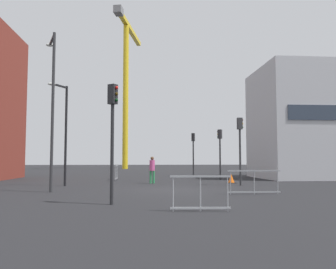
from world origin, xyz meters
The scene contains 14 objects.
ground centered at (0.00, 0.00, 0.00)m, with size 160.00×160.00×0.00m, color black.
office_block centered at (13.23, 10.12, 4.57)m, with size 10.29×7.58×9.14m.
construction_crane centered at (-4.28, 39.16, 16.05)m, with size 4.06×16.32×24.64m.
streetlamp_tall centered at (-6.03, -0.62, 4.59)m, with size 0.91×1.77×7.80m.
streetlamp_short centered at (-6.23, 2.91, 3.55)m, with size 0.91×1.29×5.95m.
traffic_light_far centered at (4.28, 2.61, 2.73)m, with size 0.38×0.28×4.07m.
traffic_light_median centered at (4.32, 8.23, 2.58)m, with size 0.37×0.36×3.83m.
traffic_light_near centered at (-2.65, -5.67, 2.81)m, with size 0.38×0.36×4.21m.
traffic_light_crosswalk centered at (2.89, 12.46, 2.60)m, with size 0.34×0.39×3.86m.
pedestrian_walking centered at (-0.94, 4.80, 1.01)m, with size 0.34×0.34×1.74m.
safety_barrier_left_run centered at (3.42, -2.55, 0.56)m, with size 2.41×0.08×1.08m.
safety_barrier_mid_span centered at (-3.55, 8.88, 0.56)m, with size 0.06×2.32×1.08m.
safety_barrier_rear centered at (0.16, -7.43, 0.56)m, with size 1.84×0.15×1.08m.
traffic_cone_on_verge centered at (4.28, 4.81, 0.27)m, with size 0.58×0.58×0.59m.
Camera 1 is at (-1.61, -17.97, 1.57)m, focal length 37.29 mm.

